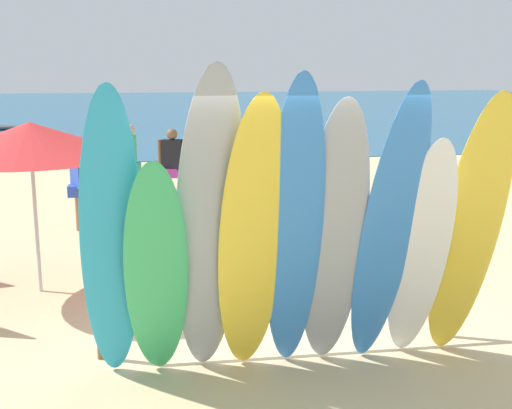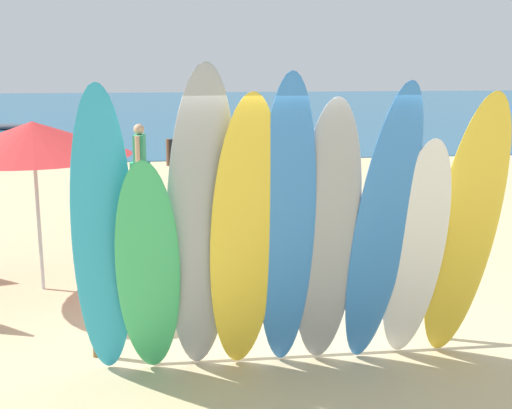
# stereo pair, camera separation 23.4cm
# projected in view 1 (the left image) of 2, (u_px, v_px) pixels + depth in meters

# --- Properties ---
(ground) EXTENTS (60.00, 60.00, 0.00)m
(ground) POSITION_uv_depth(u_px,v_px,m) (192.00, 154.00, 20.09)
(ground) COLOR #D3BC8C
(ocean_water) EXTENTS (60.00, 40.00, 0.02)m
(ocean_water) POSITION_uv_depth(u_px,v_px,m) (172.00, 109.00, 37.95)
(ocean_water) COLOR #235B7F
(ocean_water) RESTS_ON ground
(surfboard_rack) EXTENTS (3.54, 0.07, 0.73)m
(surfboard_rack) POSITION_uv_depth(u_px,v_px,m) (280.00, 290.00, 6.44)
(surfboard_rack) COLOR brown
(surfboard_rack) RESTS_ON ground
(surfboard_teal_0) EXTENTS (0.59, 0.99, 2.61)m
(surfboard_teal_0) POSITION_uv_depth(u_px,v_px,m) (111.00, 243.00, 5.40)
(surfboard_teal_0) COLOR #289EC6
(surfboard_teal_0) RESTS_ON ground
(surfboard_green_1) EXTENTS (0.53, 0.86, 2.04)m
(surfboard_green_1) POSITION_uv_depth(u_px,v_px,m) (156.00, 275.00, 5.52)
(surfboard_green_1) COLOR #38B266
(surfboard_green_1) RESTS_ON ground
(surfboard_grey_2) EXTENTS (0.65, 1.01, 2.76)m
(surfboard_grey_2) POSITION_uv_depth(u_px,v_px,m) (209.00, 231.00, 5.50)
(surfboard_grey_2) COLOR #999EA3
(surfboard_grey_2) RESTS_ON ground
(surfboard_yellow_3) EXTENTS (0.63, 0.98, 2.55)m
(surfboard_yellow_3) POSITION_uv_depth(u_px,v_px,m) (253.00, 243.00, 5.55)
(surfboard_yellow_3) COLOR yellow
(surfboard_yellow_3) RESTS_ON ground
(surfboard_blue_4) EXTENTS (0.56, 1.05, 2.70)m
(surfboard_blue_4) POSITION_uv_depth(u_px,v_px,m) (294.00, 233.00, 5.56)
(surfboard_blue_4) COLOR #337AD1
(surfboard_blue_4) RESTS_ON ground
(surfboard_grey_5) EXTENTS (0.62, 0.97, 2.50)m
(surfboard_grey_5) POSITION_uv_depth(u_px,v_px,m) (334.00, 241.00, 5.67)
(surfboard_grey_5) COLOR #999EA3
(surfboard_grey_5) RESTS_ON ground
(surfboard_blue_6) EXTENTS (0.59, 1.02, 2.62)m
(surfboard_blue_6) POSITION_uv_depth(u_px,v_px,m) (388.00, 234.00, 5.69)
(surfboard_blue_6) COLOR #337AD1
(surfboard_blue_6) RESTS_ON ground
(surfboard_white_7) EXTENTS (0.58, 0.92, 2.17)m
(surfboard_white_7) POSITION_uv_depth(u_px,v_px,m) (420.00, 254.00, 5.88)
(surfboard_white_7) COLOR white
(surfboard_white_7) RESTS_ON ground
(surfboard_yellow_8) EXTENTS (0.59, 0.91, 2.54)m
(surfboard_yellow_8) POSITION_uv_depth(u_px,v_px,m) (469.00, 233.00, 5.89)
(surfboard_yellow_8) COLOR yellow
(surfboard_yellow_8) RESTS_ON ground
(beachgoer_near_rack) EXTENTS (0.61, 0.26, 1.61)m
(beachgoer_near_rack) POSITION_uv_depth(u_px,v_px,m) (266.00, 159.00, 12.65)
(beachgoer_near_rack) COLOR beige
(beachgoer_near_rack) RESTS_ON ground
(beachgoer_midbeach) EXTENTS (0.40, 0.54, 1.55)m
(beachgoer_midbeach) POSITION_uv_depth(u_px,v_px,m) (80.00, 178.00, 10.74)
(beachgoer_midbeach) COLOR #9E704C
(beachgoer_midbeach) RESTS_ON ground
(beachgoer_strolling) EXTENTS (0.54, 0.29, 1.48)m
(beachgoer_strolling) POSITION_uv_depth(u_px,v_px,m) (214.00, 152.00, 14.08)
(beachgoer_strolling) COLOR beige
(beachgoer_strolling) RESTS_ON ground
(beachgoer_by_water) EXTENTS (0.55, 0.29, 1.50)m
(beachgoer_by_water) POSITION_uv_depth(u_px,v_px,m) (173.00, 162.00, 12.60)
(beachgoer_by_water) COLOR brown
(beachgoer_by_water) RESTS_ON ground
(beachgoer_photographing) EXTENTS (0.40, 0.58, 1.53)m
(beachgoer_photographing) POSITION_uv_depth(u_px,v_px,m) (131.00, 157.00, 13.13)
(beachgoer_photographing) COLOR tan
(beachgoer_photographing) RESTS_ON ground
(beach_umbrella) EXTENTS (2.29, 2.29, 2.06)m
(beach_umbrella) POSITION_uv_depth(u_px,v_px,m) (30.00, 139.00, 7.76)
(beach_umbrella) COLOR silver
(beach_umbrella) RESTS_ON ground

